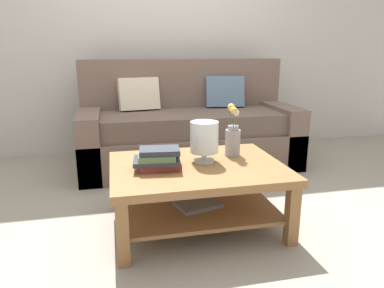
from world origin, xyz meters
TOP-DOWN VIEW (x-y plane):
  - ground_plane at (0.00, 0.00)m, footprint 10.00×10.00m
  - back_wall at (0.00, 1.65)m, footprint 6.40×0.12m
  - couch at (0.13, 0.94)m, footprint 2.13×0.90m
  - coffee_table at (-0.10, -0.39)m, footprint 1.12×0.85m
  - book_stack_main at (-0.36, -0.42)m, footprint 0.31×0.24m
  - glass_hurricane_vase at (-0.04, -0.34)m, footprint 0.19×0.19m
  - flower_pitcher at (0.19, -0.24)m, footprint 0.11×0.11m

SIDE VIEW (x-z plane):
  - ground_plane at x=0.00m, z-range 0.00..0.00m
  - coffee_table at x=-0.10m, z-range 0.10..0.53m
  - couch at x=0.13m, z-range -0.17..0.89m
  - book_stack_main at x=-0.36m, z-range 0.43..0.57m
  - flower_pitcher at x=0.19m, z-range 0.38..0.74m
  - glass_hurricane_vase at x=-0.04m, z-range 0.46..0.73m
  - back_wall at x=0.00m, z-range 0.00..2.70m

